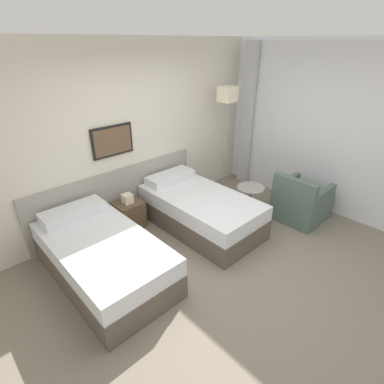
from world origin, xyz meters
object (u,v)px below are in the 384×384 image
floor_lamp (227,103)px  side_table (250,195)px  armchair (301,203)px  bed_near_window (200,210)px  bed_near_door (103,257)px  nightstand (129,214)px

floor_lamp → side_table: (-0.33, -0.88, -1.34)m
armchair → bed_near_window: bearing=54.7°
bed_near_door → bed_near_window: 1.65m
nightstand → side_table: size_ratio=1.18×
bed_near_window → side_table: bearing=-18.9°
bed_near_door → armchair: bearing=-17.7°
bed_near_door → bed_near_window: size_ratio=1.00×
side_table → armchair: 0.82m
side_table → floor_lamp: bearing=69.5°
bed_near_door → nightstand: (0.83, 0.72, -0.05)m
nightstand → side_table: 1.99m
nightstand → armchair: size_ratio=0.72×
side_table → bed_near_door: bearing=173.2°
floor_lamp → side_table: size_ratio=3.99×
bed_near_window → nightstand: (-0.83, 0.72, -0.05)m
bed_near_window → armchair: (1.37, -0.97, -0.01)m
nightstand → side_table: nightstand is taller
bed_near_window → bed_near_door: bearing=180.0°
floor_lamp → armchair: bearing=-84.3°
bed_near_window → floor_lamp: 1.94m
bed_near_door → side_table: bed_near_door is taller
side_table → armchair: bearing=-53.8°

